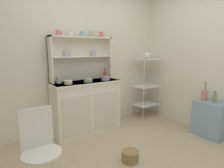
% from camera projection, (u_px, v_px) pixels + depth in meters
% --- Properties ---
extents(wall_back, '(3.84, 0.05, 2.50)m').
position_uv_depth(wall_back, '(82.00, 57.00, 3.37)').
color(wall_back, silver).
rests_on(wall_back, ground).
extents(hutch_cabinet, '(1.15, 0.45, 0.86)m').
position_uv_depth(hutch_cabinet, '(87.00, 106.00, 3.27)').
color(hutch_cabinet, white).
rests_on(hutch_cabinet, ground).
extents(hutch_shelf_unit, '(1.08, 0.18, 0.73)m').
position_uv_depth(hutch_shelf_unit, '(81.00, 55.00, 3.25)').
color(hutch_shelf_unit, silver).
rests_on(hutch_shelf_unit, hutch_cabinet).
extents(bakers_rack, '(0.48, 0.36, 1.19)m').
position_uv_depth(bakers_rack, '(146.00, 83.00, 3.95)').
color(bakers_rack, silver).
rests_on(bakers_rack, ground).
extents(side_shelf_blue, '(0.28, 0.48, 0.57)m').
position_uv_depth(side_shelf_blue, '(209.00, 119.00, 3.09)').
color(side_shelf_blue, '#849EBC').
rests_on(side_shelf_blue, ground).
extents(wire_chair, '(0.36, 0.36, 0.85)m').
position_uv_depth(wire_chair, '(40.00, 144.00, 1.81)').
color(wire_chair, white).
rests_on(wire_chair, ground).
extents(floor_basket, '(0.21, 0.21, 0.14)m').
position_uv_depth(floor_basket, '(130.00, 156.00, 2.43)').
color(floor_basket, '#93754C').
rests_on(floor_basket, ground).
extents(cup_rose_0, '(0.09, 0.07, 0.08)m').
position_uv_depth(cup_rose_0, '(58.00, 33.00, 2.93)').
color(cup_rose_0, '#D17A84').
rests_on(cup_rose_0, hutch_shelf_unit).
extents(cup_cream_1, '(0.09, 0.08, 0.09)m').
position_uv_depth(cup_cream_1, '(71.00, 33.00, 3.05)').
color(cup_cream_1, silver).
rests_on(cup_cream_1, hutch_shelf_unit).
extents(cup_sky_2, '(0.08, 0.07, 0.08)m').
position_uv_depth(cup_sky_2, '(82.00, 34.00, 3.16)').
color(cup_sky_2, '#8EB2D1').
rests_on(cup_sky_2, hutch_shelf_unit).
extents(cup_sage_3, '(0.09, 0.08, 0.09)m').
position_uv_depth(cup_sage_3, '(92.00, 34.00, 3.26)').
color(cup_sage_3, '#9EB78E').
rests_on(cup_sage_3, hutch_shelf_unit).
extents(cup_terracotta_4, '(0.09, 0.07, 0.09)m').
position_uv_depth(cup_terracotta_4, '(101.00, 34.00, 3.36)').
color(cup_terracotta_4, '#C67556').
rests_on(cup_terracotta_4, hutch_shelf_unit).
extents(bowl_mixing_large, '(0.12, 0.12, 0.06)m').
position_uv_depth(bowl_mixing_large, '(68.00, 82.00, 2.94)').
color(bowl_mixing_large, silver).
rests_on(bowl_mixing_large, hutch_cabinet).
extents(bowl_floral_medium, '(0.14, 0.14, 0.06)m').
position_uv_depth(bowl_floral_medium, '(88.00, 80.00, 3.13)').
color(bowl_floral_medium, '#9EB78E').
rests_on(bowl_floral_medium, hutch_cabinet).
extents(bowl_cream_small, '(0.15, 0.15, 0.06)m').
position_uv_depth(bowl_cream_small, '(106.00, 78.00, 3.31)').
color(bowl_cream_small, '#B79ECC').
rests_on(bowl_cream_small, hutch_cabinet).
extents(jam_bottle, '(0.06, 0.06, 0.18)m').
position_uv_depth(jam_bottle, '(105.00, 75.00, 3.49)').
color(jam_bottle, '#B74C47').
rests_on(jam_bottle, hutch_cabinet).
extents(utensil_jar, '(0.08, 0.08, 0.24)m').
position_uv_depth(utensil_jar, '(59.00, 80.00, 3.00)').
color(utensil_jar, '#B2B7C6').
rests_on(utensil_jar, hutch_cabinet).
extents(porcelain_teapot, '(0.22, 0.13, 0.15)m').
position_uv_depth(porcelain_teapot, '(147.00, 56.00, 3.85)').
color(porcelain_teapot, white).
rests_on(porcelain_teapot, bakers_rack).
extents(flower_vase, '(0.09, 0.09, 0.31)m').
position_uv_depth(flower_vase, '(204.00, 95.00, 3.12)').
color(flower_vase, '#D17A84').
rests_on(flower_vase, side_shelf_blue).
extents(oil_bottle, '(0.06, 0.06, 0.17)m').
position_uv_depth(oil_bottle, '(215.00, 98.00, 2.99)').
color(oil_bottle, '#6B8C60').
rests_on(oil_bottle, side_shelf_blue).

